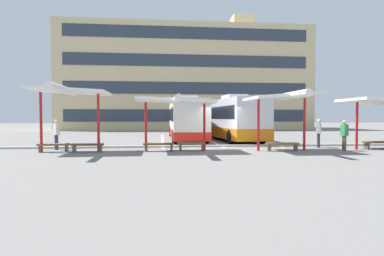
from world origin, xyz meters
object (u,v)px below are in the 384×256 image
(coach_bus_1, at_px, (229,120))
(waiting_passenger_2, at_px, (56,132))
(bench_0, at_px, (54,146))
(bench_5, at_px, (379,143))
(bench_2, at_px, (159,145))
(waiting_shelter_1, at_px, (176,102))
(bench_4, at_px, (282,145))
(bench_3, at_px, (191,145))
(waiting_passenger_1, at_px, (319,131))
(waiting_shelter_3, at_px, (384,102))
(waiting_passenger_0, at_px, (344,133))
(coach_bus_0, at_px, (186,120))
(bench_1, at_px, (87,146))
(waiting_shelter_2, at_px, (284,98))
(waiting_shelter_0, at_px, (68,92))

(coach_bus_1, height_order, waiting_passenger_2, coach_bus_1)
(bench_0, distance_m, bench_5, 18.31)
(bench_2, relative_size, waiting_passenger_2, 0.97)
(waiting_shelter_1, height_order, bench_4, waiting_shelter_1)
(bench_3, distance_m, waiting_passenger_1, 8.01)
(coach_bus_1, bearing_deg, waiting_passenger_2, -148.82)
(waiting_shelter_3, bearing_deg, waiting_shelter_1, 179.19)
(waiting_shelter_1, relative_size, bench_2, 2.74)
(waiting_shelter_1, distance_m, bench_2, 2.53)
(waiting_passenger_1, bearing_deg, waiting_passenger_0, -74.78)
(waiting_passenger_1, bearing_deg, coach_bus_0, 133.98)
(bench_3, relative_size, waiting_shelter_3, 0.32)
(bench_1, height_order, bench_3, same)
(waiting_shelter_3, relative_size, waiting_passenger_1, 2.79)
(coach_bus_0, height_order, waiting_shelter_2, coach_bus_0)
(waiting_passenger_0, bearing_deg, bench_3, 174.12)
(bench_2, bearing_deg, waiting_shelter_3, -1.85)
(waiting_passenger_0, bearing_deg, waiting_shelter_1, 177.37)
(bench_2, bearing_deg, waiting_passenger_2, 166.40)
(waiting_shelter_1, distance_m, waiting_passenger_2, 7.12)
(waiting_shelter_1, relative_size, bench_4, 2.56)
(bench_0, height_order, waiting_passenger_0, waiting_passenger_0)
(bench_0, bearing_deg, waiting_shelter_0, -24.50)
(coach_bus_0, xyz_separation_m, waiting_passenger_2, (-8.00, -7.60, -0.63))
(waiting_passenger_1, xyz_separation_m, waiting_passenger_2, (-15.54, 0.21, -0.02))
(waiting_shelter_2, bearing_deg, coach_bus_0, 115.39)
(waiting_passenger_0, xyz_separation_m, waiting_passenger_2, (-16.05, 2.08, 0.02))
(coach_bus_0, distance_m, bench_4, 10.63)
(waiting_shelter_3, bearing_deg, bench_2, 178.15)
(bench_5, bearing_deg, coach_bus_0, 139.33)
(waiting_passenger_1, bearing_deg, waiting_shelter_2, -148.43)
(coach_bus_0, relative_size, bench_3, 7.71)
(waiting_shelter_2, bearing_deg, waiting_passenger_0, -0.75)
(waiting_shelter_2, bearing_deg, waiting_shelter_3, 2.07)
(waiting_shelter_2, xyz_separation_m, waiting_passenger_2, (-12.57, 2.03, -1.92))
(waiting_shelter_1, height_order, bench_2, waiting_shelter_1)
(coach_bus_0, bearing_deg, coach_bus_1, -10.08)
(bench_2, height_order, waiting_passenger_1, waiting_passenger_1)
(bench_1, xyz_separation_m, waiting_shelter_2, (10.53, -0.60, 2.58))
(bench_1, height_order, waiting_passenger_1, waiting_passenger_1)
(bench_0, distance_m, waiting_shelter_1, 6.90)
(waiting_shelter_0, distance_m, waiting_shelter_3, 17.42)
(coach_bus_1, distance_m, waiting_passenger_1, 8.26)
(bench_1, relative_size, waiting_shelter_1, 0.37)
(waiting_shelter_1, bearing_deg, bench_5, 0.89)
(coach_bus_1, xyz_separation_m, waiting_shelter_2, (1.05, -9.01, 1.27))
(waiting_passenger_2, bearing_deg, bench_3, -9.04)
(coach_bus_1, bearing_deg, waiting_passenger_0, -63.43)
(bench_2, relative_size, waiting_shelter_2, 0.35)
(bench_2, distance_m, waiting_passenger_1, 9.82)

